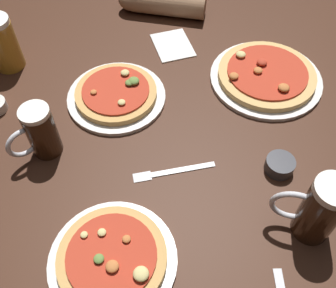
% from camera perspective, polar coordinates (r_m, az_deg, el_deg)
% --- Properties ---
extents(ground_plane, '(2.40, 2.40, 0.03)m').
position_cam_1_polar(ground_plane, '(1.00, 0.00, -1.20)').
color(ground_plane, '#3D2114').
extents(pizza_plate_near, '(0.27, 0.27, 0.05)m').
position_cam_1_polar(pizza_plate_near, '(0.84, -8.15, -16.32)').
color(pizza_plate_near, silver).
rests_on(pizza_plate_near, ground_plane).
extents(pizza_plate_far, '(0.28, 0.28, 0.05)m').
position_cam_1_polar(pizza_plate_far, '(1.10, -7.58, 7.24)').
color(pizza_plate_far, silver).
rests_on(pizza_plate_far, ground_plane).
extents(pizza_plate_side, '(0.32, 0.32, 0.05)m').
position_cam_1_polar(pizza_plate_side, '(1.18, 14.22, 9.66)').
color(pizza_plate_side, silver).
rests_on(pizza_plate_side, ground_plane).
extents(beer_mug_dark, '(0.14, 0.09, 0.16)m').
position_cam_1_polar(beer_mug_dark, '(1.25, -23.31, 13.33)').
color(beer_mug_dark, '#B27A23').
rests_on(beer_mug_dark, ground_plane).
extents(beer_mug_amber, '(0.12, 0.09, 0.15)m').
position_cam_1_polar(beer_mug_amber, '(0.98, -18.33, 1.64)').
color(beer_mug_amber, black).
rests_on(beer_mug_amber, ground_plane).
extents(beer_mug_pale, '(0.14, 0.09, 0.18)m').
position_cam_1_polar(beer_mug_pale, '(0.86, 21.25, -8.97)').
color(beer_mug_pale, black).
rests_on(beer_mug_pale, ground_plane).
extents(ramekin_butter, '(0.07, 0.07, 0.03)m').
position_cam_1_polar(ramekin_butter, '(0.98, 16.08, -2.99)').
color(ramekin_butter, '#333338').
rests_on(ramekin_butter, ground_plane).
extents(napkin_folded, '(0.13, 0.16, 0.01)m').
position_cam_1_polar(napkin_folded, '(1.27, 0.70, 14.37)').
color(napkin_folded, white).
rests_on(napkin_folded, ground_plane).
extents(fork_left, '(0.20, 0.03, 0.01)m').
position_cam_1_polar(fork_left, '(0.95, 0.59, -4.01)').
color(fork_left, silver).
rests_on(fork_left, ground_plane).
extents(diner_arm, '(0.30, 0.16, 0.08)m').
position_cam_1_polar(diner_arm, '(1.39, -1.30, 20.08)').
color(diner_arm, '#936B4C').
rests_on(diner_arm, ground_plane).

